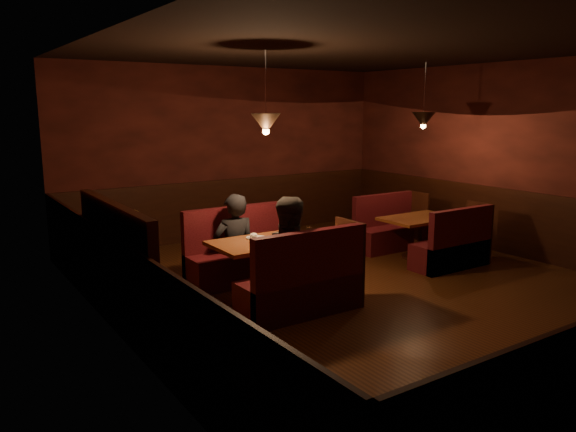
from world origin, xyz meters
TOP-DOWN VIEW (x-y plane):
  - room at (-0.28, 0.05)m, footprint 6.02×7.02m
  - main_table at (-1.15, 0.37)m, footprint 1.29×0.78m
  - main_bench_far at (-1.14, 1.10)m, footprint 1.42×0.51m
  - main_bench_near at (-1.14, -0.36)m, footprint 1.42×0.51m
  - second_table at (1.64, 0.62)m, footprint 1.10×0.71m
  - second_bench_far at (1.66, 1.28)m, footprint 1.22×0.46m
  - second_bench_near at (1.66, -0.04)m, footprint 1.22×0.46m
  - diner_a at (-1.27, 0.97)m, footprint 0.59×0.42m
  - diner_b at (-1.16, -0.18)m, footprint 0.97×0.87m

SIDE VIEW (x-z plane):
  - second_bench_far at x=1.66m, z-range -0.16..0.71m
  - second_bench_near at x=1.66m, z-range -0.16..0.71m
  - main_bench_far at x=-1.14m, z-range -0.18..0.79m
  - main_bench_near at x=-1.14m, z-range -0.18..0.79m
  - second_table at x=1.64m, z-range 0.15..0.77m
  - main_table at x=-1.15m, z-range 0.08..0.98m
  - diner_a at x=-1.27m, z-range 0.00..1.53m
  - diner_b at x=-1.16m, z-range 0.00..1.63m
  - room at x=-0.28m, z-range -0.41..2.51m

